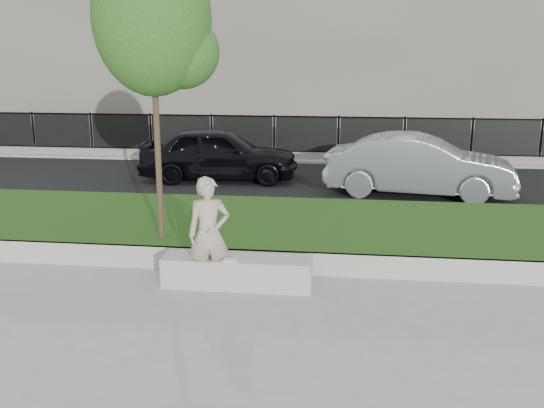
# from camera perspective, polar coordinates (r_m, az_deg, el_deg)

# --- Properties ---
(ground) EXTENTS (90.00, 90.00, 0.00)m
(ground) POSITION_cam_1_polar(r_m,az_deg,el_deg) (9.59, -5.01, -8.49)
(ground) COLOR gray
(ground) RESTS_ON ground
(grass_bank) EXTENTS (34.00, 4.00, 0.40)m
(grass_bank) POSITION_cam_1_polar(r_m,az_deg,el_deg) (12.30, -2.11, -2.34)
(grass_bank) COLOR black
(grass_bank) RESTS_ON ground
(grass_kerb) EXTENTS (34.00, 0.08, 0.40)m
(grass_kerb) POSITION_cam_1_polar(r_m,az_deg,el_deg) (10.47, -3.84, -5.33)
(grass_kerb) COLOR #A2A098
(grass_kerb) RESTS_ON ground
(street) EXTENTS (34.00, 7.00, 0.04)m
(street) POSITION_cam_1_polar(r_m,az_deg,el_deg) (17.64, 0.77, 2.09)
(street) COLOR black
(street) RESTS_ON ground
(far_pavement) EXTENTS (34.00, 3.00, 0.12)m
(far_pavement) POSITION_cam_1_polar(r_m,az_deg,el_deg) (22.03, 2.08, 4.58)
(far_pavement) COLOR gray
(far_pavement) RESTS_ON ground
(iron_fence) EXTENTS (32.00, 0.30, 1.50)m
(iron_fence) POSITION_cam_1_polar(r_m,az_deg,el_deg) (20.97, 1.85, 5.44)
(iron_fence) COLOR slate
(iron_fence) RESTS_ON far_pavement
(building_facade) EXTENTS (34.00, 10.00, 10.00)m
(building_facade) POSITION_cam_1_polar(r_m,az_deg,el_deg) (28.75, 3.49, 16.64)
(building_facade) COLOR #625E56
(building_facade) RESTS_ON ground
(stone_bench) EXTENTS (2.39, 0.60, 0.49)m
(stone_bench) POSITION_cam_1_polar(r_m,az_deg,el_deg) (9.82, -3.27, -6.36)
(stone_bench) COLOR #A2A098
(stone_bench) RESTS_ON ground
(man) EXTENTS (0.76, 0.62, 1.81)m
(man) POSITION_cam_1_polar(r_m,az_deg,el_deg) (9.55, -5.97, -2.82)
(man) COLOR tan
(man) RESTS_ON ground
(book) EXTENTS (0.24, 0.18, 0.03)m
(book) POSITION_cam_1_polar(r_m,az_deg,el_deg) (9.57, -3.94, -5.29)
(book) COLOR silver
(book) RESTS_ON stone_bench
(young_tree) EXTENTS (2.10, 2.01, 5.14)m
(young_tree) POSITION_cam_1_polar(r_m,az_deg,el_deg) (10.79, -10.78, 16.30)
(young_tree) COLOR #38281C
(young_tree) RESTS_ON grass_bank
(car_dark) EXTENTS (4.68, 2.15, 1.55)m
(car_dark) POSITION_cam_1_polar(r_m,az_deg,el_deg) (17.75, -5.01, 4.72)
(car_dark) COLOR black
(car_dark) RESTS_ON street
(car_silver) EXTENTS (5.00, 2.37, 1.58)m
(car_silver) POSITION_cam_1_polar(r_m,az_deg,el_deg) (16.20, 13.71, 3.54)
(car_silver) COLOR gray
(car_silver) RESTS_ON street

